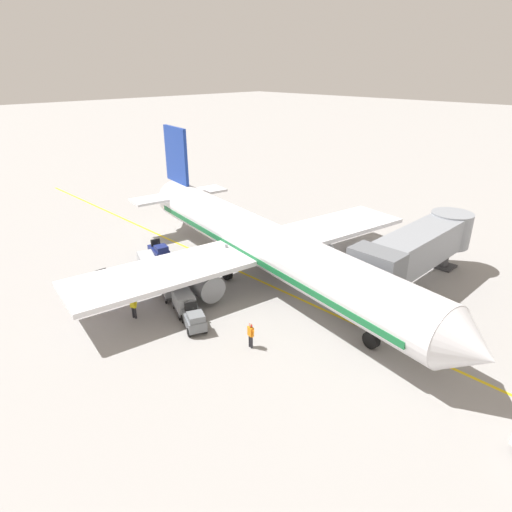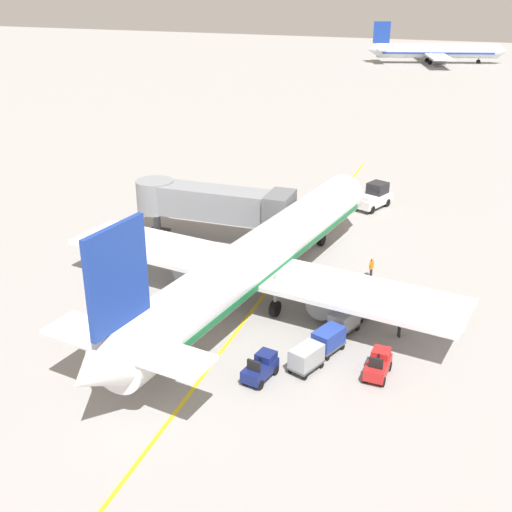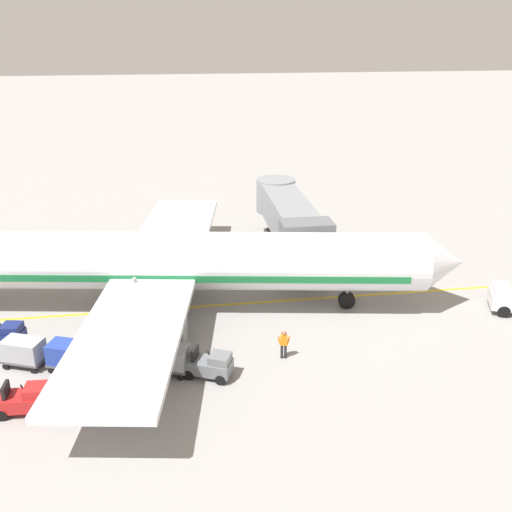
% 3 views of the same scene
% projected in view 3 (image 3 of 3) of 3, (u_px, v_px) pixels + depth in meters
% --- Properties ---
extents(ground_plane, '(400.00, 400.00, 0.00)m').
position_uv_depth(ground_plane, '(148.00, 310.00, 36.39)').
color(ground_plane, gray).
extents(gate_lead_in_line, '(0.24, 80.00, 0.01)m').
position_uv_depth(gate_lead_in_line, '(148.00, 310.00, 36.39)').
color(gate_lead_in_line, gold).
rests_on(gate_lead_in_line, ground).
extents(parked_airliner, '(30.45, 37.26, 10.63)m').
position_uv_depth(parked_airliner, '(169.00, 262.00, 35.64)').
color(parked_airliner, silver).
rests_on(parked_airliner, ground).
extents(jet_bridge, '(14.34, 3.50, 4.98)m').
position_uv_depth(jet_bridge, '(288.00, 215.00, 43.64)').
color(jet_bridge, gray).
rests_on(jet_bridge, ground).
extents(baggage_tug_lead, '(1.72, 2.69, 1.62)m').
position_uv_depth(baggage_tug_lead, '(3.00, 335.00, 32.01)').
color(baggage_tug_lead, navy).
rests_on(baggage_tug_lead, ground).
extents(baggage_tug_trailing, '(1.40, 2.56, 1.62)m').
position_uv_depth(baggage_tug_trailing, '(25.00, 399.00, 26.49)').
color(baggage_tug_trailing, '#B21E1E').
rests_on(baggage_tug_trailing, ground).
extents(baggage_tug_spare, '(2.08, 2.77, 1.62)m').
position_uv_depth(baggage_tug_spare, '(209.00, 365.00, 29.20)').
color(baggage_tug_spare, slate).
rests_on(baggage_tug_spare, ground).
extents(baggage_cart_front, '(2.00, 2.95, 1.58)m').
position_uv_depth(baggage_cart_front, '(169.00, 357.00, 29.47)').
color(baggage_cart_front, '#4C4C51').
rests_on(baggage_cart_front, ground).
extents(baggage_cart_second_in_train, '(2.00, 2.95, 1.58)m').
position_uv_depth(baggage_cart_second_in_train, '(119.00, 354.00, 29.70)').
color(baggage_cart_second_in_train, '#4C4C51').
rests_on(baggage_cart_second_in_train, ground).
extents(baggage_cart_third_in_train, '(2.00, 2.95, 1.58)m').
position_uv_depth(baggage_cart_third_in_train, '(69.00, 354.00, 29.72)').
color(baggage_cart_third_in_train, '#4C4C51').
rests_on(baggage_cart_third_in_train, ground).
extents(baggage_cart_tail_end, '(2.00, 2.95, 1.58)m').
position_uv_depth(baggage_cart_tail_end, '(23.00, 351.00, 30.05)').
color(baggage_cart_tail_end, '#4C4C51').
rests_on(baggage_cart_tail_end, ground).
extents(ground_crew_wing_walker, '(0.37, 0.70, 1.69)m').
position_uv_depth(ground_crew_wing_walker, '(129.00, 393.00, 26.58)').
color(ground_crew_wing_walker, '#232328').
rests_on(ground_crew_wing_walker, ground).
extents(ground_crew_loader, '(0.29, 0.73, 1.69)m').
position_uv_depth(ground_crew_loader, '(284.00, 343.00, 30.76)').
color(ground_crew_loader, '#232328').
rests_on(ground_crew_loader, ground).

